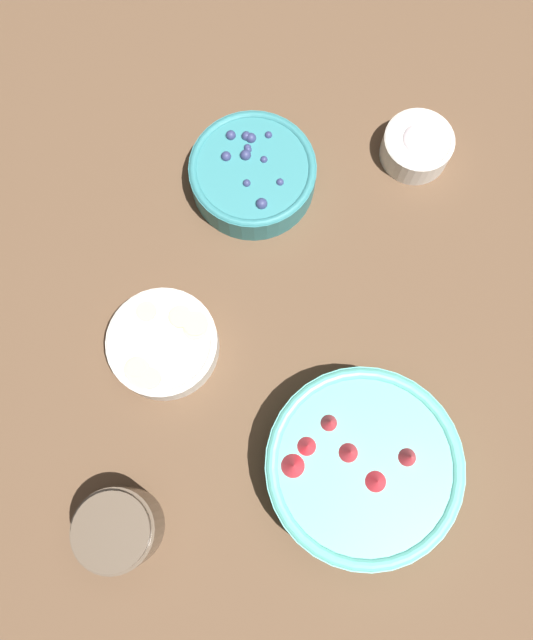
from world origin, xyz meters
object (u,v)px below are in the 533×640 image
(bowl_cream, at_px, (417,145))
(bowl_blueberries, at_px, (253,174))
(bowl_bananas, at_px, (163,344))
(jar_chocolate, at_px, (119,529))
(bowl_strawberries, at_px, (361,466))

(bowl_cream, bearing_deg, bowl_blueberries, 99.67)
(bowl_bananas, bearing_deg, jar_chocolate, 168.30)
(bowl_strawberries, xyz_separation_m, bowl_blueberries, (0.41, 0.13, -0.01))
(bowl_strawberries, distance_m, bowl_blueberries, 0.43)
(bowl_cream, height_order, jar_chocolate, jar_chocolate)
(bowl_strawberries, relative_size, bowl_bananas, 1.65)
(bowl_bananas, distance_m, jar_chocolate, 0.24)
(bowl_strawberries, height_order, jar_chocolate, bowl_strawberries)
(bowl_blueberries, height_order, jar_chocolate, jar_chocolate)
(bowl_blueberries, xyz_separation_m, bowl_bananas, (-0.24, 0.12, -0.00))
(bowl_strawberries, bearing_deg, jar_chocolate, 102.42)
(bowl_blueberries, height_order, bowl_cream, bowl_blueberries)
(bowl_bananas, height_order, jar_chocolate, jar_chocolate)
(bowl_cream, bearing_deg, bowl_strawberries, 165.92)
(bowl_bananas, bearing_deg, bowl_cream, -52.05)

